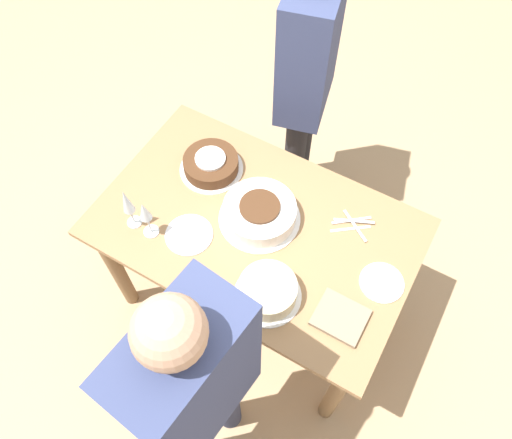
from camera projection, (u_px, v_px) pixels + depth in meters
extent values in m
plane|color=tan|center=(256.00, 298.00, 2.74)|extent=(12.00, 12.00, 0.00)
cube|color=#9E754C|center=(256.00, 228.00, 2.09)|extent=(1.32, 0.83, 0.03)
cylinder|color=brown|center=(396.00, 268.00, 2.42)|extent=(0.07, 0.07, 0.74)
cylinder|color=brown|center=(195.00, 171.00, 2.73)|extent=(0.07, 0.07, 0.74)
cylinder|color=brown|center=(335.00, 393.00, 2.11)|extent=(0.07, 0.07, 0.74)
cylinder|color=brown|center=(116.00, 268.00, 2.42)|extent=(0.07, 0.07, 0.74)
cylinder|color=white|center=(260.00, 218.00, 2.09)|extent=(0.34, 0.34, 0.01)
cylinder|color=white|center=(260.00, 212.00, 2.06)|extent=(0.30, 0.30, 0.08)
cylinder|color=#4C2D19|center=(260.00, 206.00, 2.02)|extent=(0.17, 0.17, 0.01)
cylinder|color=white|center=(212.00, 169.00, 2.23)|extent=(0.28, 0.28, 0.01)
cylinder|color=#4C2D19|center=(211.00, 164.00, 2.20)|extent=(0.24, 0.24, 0.06)
cylinder|color=white|center=(210.00, 158.00, 2.17)|extent=(0.13, 0.13, 0.01)
cylinder|color=white|center=(268.00, 295.00, 1.91)|extent=(0.26, 0.26, 0.01)
cylinder|color=beige|center=(268.00, 291.00, 1.87)|extent=(0.22, 0.22, 0.09)
cylinder|color=silver|center=(151.00, 232.00, 2.06)|extent=(0.07, 0.07, 0.00)
cylinder|color=silver|center=(149.00, 224.00, 2.01)|extent=(0.01, 0.01, 0.11)
cone|color=silver|center=(144.00, 211.00, 1.93)|extent=(0.05, 0.05, 0.09)
cylinder|color=silver|center=(135.00, 222.00, 2.08)|extent=(0.06, 0.06, 0.00)
cylinder|color=silver|center=(132.00, 216.00, 2.04)|extent=(0.01, 0.01, 0.09)
cone|color=silver|center=(126.00, 201.00, 1.95)|extent=(0.05, 0.05, 0.13)
cylinder|color=silver|center=(382.00, 283.00, 1.94)|extent=(0.17, 0.17, 0.01)
cylinder|color=silver|center=(189.00, 235.00, 2.05)|extent=(0.20, 0.20, 0.01)
cube|color=silver|center=(350.00, 229.00, 2.07)|extent=(0.14, 0.11, 0.00)
cube|color=silver|center=(351.00, 220.00, 2.09)|extent=(0.14, 0.12, 0.00)
cube|color=silver|center=(355.00, 226.00, 2.07)|extent=(0.15, 0.10, 0.00)
cube|color=silver|center=(354.00, 221.00, 2.08)|extent=(0.16, 0.08, 0.00)
cube|color=gray|center=(340.00, 317.00, 1.86)|extent=(0.19, 0.16, 0.02)
cylinder|color=#232328|center=(303.00, 135.00, 2.85)|extent=(0.11, 0.11, 0.76)
cylinder|color=#232328|center=(294.00, 164.00, 2.74)|extent=(0.11, 0.11, 0.76)
cube|color=#38426B|center=(310.00, 49.00, 2.21)|extent=(0.31, 0.44, 0.63)
cylinder|color=#2D334C|center=(226.00, 399.00, 2.09)|extent=(0.11, 0.11, 0.77)
cube|color=#38426B|center=(190.00, 379.00, 1.44)|extent=(0.26, 0.42, 0.64)
sphere|color=tan|center=(169.00, 332.00, 1.09)|extent=(0.18, 0.18, 0.18)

